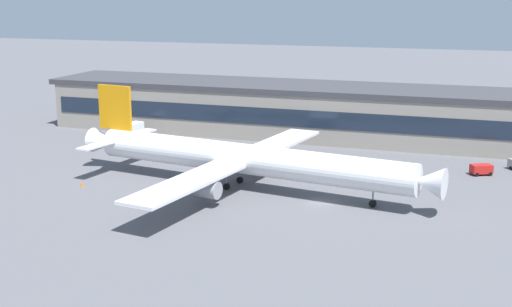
# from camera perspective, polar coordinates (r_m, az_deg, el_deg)

# --- Properties ---
(ground_plane) EXTENTS (600.00, 600.00, 0.00)m
(ground_plane) POSITION_cam_1_polar(r_m,az_deg,el_deg) (105.13, 5.46, -4.11)
(ground_plane) COLOR #56565B
(terminal_building) EXTENTS (150.18, 20.12, 11.34)m
(terminal_building) POSITION_cam_1_polar(r_m,az_deg,el_deg) (149.97, 9.85, 3.26)
(terminal_building) COLOR gray
(terminal_building) RESTS_ON ground_plane
(airliner) EXTENTS (63.77, 55.32, 15.29)m
(airliner) POSITION_cam_1_polar(r_m,az_deg,el_deg) (111.29, -1.10, -0.44)
(airliner) COLOR white
(airliner) RESTS_ON ground_plane
(baggage_tug) EXTENTS (4.12, 3.46, 1.85)m
(baggage_tug) POSITION_cam_1_polar(r_m,az_deg,el_deg) (126.46, 18.25, -1.23)
(baggage_tug) COLOR red
(baggage_tug) RESTS_ON ground_plane
(stair_truck) EXTENTS (3.47, 6.34, 3.55)m
(stair_truck) POSITION_cam_1_polar(r_m,az_deg,el_deg) (151.29, -10.36, 1.89)
(stair_truck) COLOR white
(stair_truck) RESTS_ON ground_plane
(traffic_cone_0) EXTENTS (0.59, 0.59, 0.73)m
(traffic_cone_0) POSITION_cam_1_polar(r_m,az_deg,el_deg) (116.89, -14.26, -2.49)
(traffic_cone_0) COLOR #F2590C
(traffic_cone_0) RESTS_ON ground_plane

